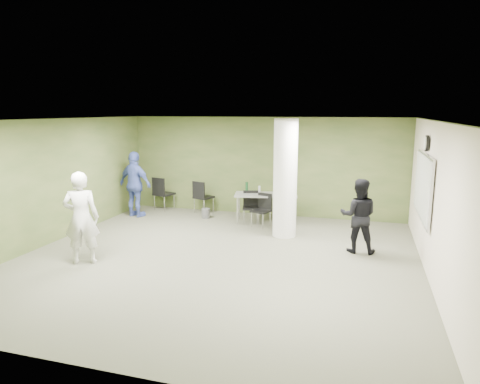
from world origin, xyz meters
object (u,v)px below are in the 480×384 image
(woman_white, at_px, (81,218))
(man_blue, at_px, (135,184))
(chair_back_left, at_px, (162,191))
(man_black, at_px, (358,216))
(folding_table, at_px, (265,196))

(woman_white, bearing_deg, man_blue, -101.37)
(woman_white, bearing_deg, chair_back_left, -108.61)
(woman_white, height_order, man_black, woman_white)
(woman_white, distance_m, man_black, 5.65)
(chair_back_left, relative_size, woman_white, 0.55)
(woman_white, xyz_separation_m, man_black, (5.19, 2.23, -0.12))
(man_black, xyz_separation_m, man_blue, (-6.12, 1.44, 0.13))
(folding_table, bearing_deg, chair_back_left, 160.26)
(chair_back_left, height_order, man_blue, man_blue)
(man_black, height_order, man_blue, man_blue)
(woman_white, relative_size, man_blue, 0.99)
(folding_table, relative_size, woman_white, 0.96)
(man_blue, bearing_deg, man_black, -179.53)
(man_black, distance_m, man_blue, 6.29)
(woman_white, bearing_deg, folding_table, -149.51)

